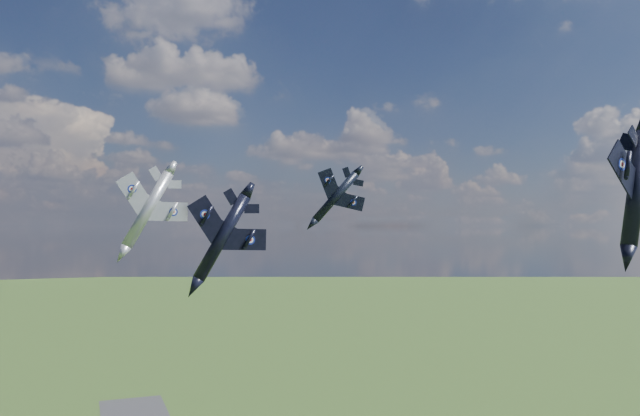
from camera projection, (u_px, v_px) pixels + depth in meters
name	position (u px, v px, depth m)	size (l,w,h in m)	color
jet_lead_navy	(222.00, 237.00, 76.96)	(11.53, 16.07, 3.32)	black
jet_right_navy	(636.00, 188.00, 60.09)	(11.41, 15.91, 3.29)	black
jet_high_navy	(336.00, 197.00, 102.27)	(9.98, 13.92, 2.88)	black
jet_left_silver	(148.00, 209.00, 75.88)	(10.11, 14.10, 2.92)	#9699A0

